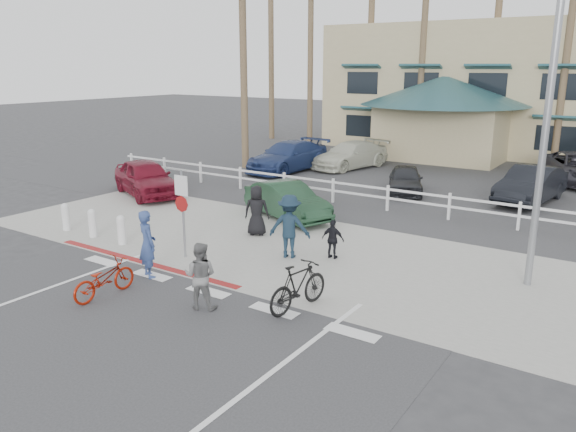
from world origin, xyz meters
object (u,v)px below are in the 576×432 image
Objects in this scene: sign_post at (183,209)px; bike_black at (298,286)px; car_red_compact at (146,178)px; bike_red at (104,279)px; car_white_sedan at (287,200)px.

bike_black is (4.71, -1.21, -0.89)m from sign_post.
car_red_compact is at bearing -18.26° from bike_black.
bike_red is 0.44× the size of car_white_sedan.
car_white_sedan is at bearing -44.75° from bike_black.
bike_black is (4.30, 1.99, 0.11)m from bike_red.
bike_red is 4.74m from bike_black.
sign_post is 0.64× the size of car_red_compact.
bike_red is 0.93× the size of bike_black.
car_white_sedan is at bearing -86.39° from bike_red.
car_red_compact is at bearing 144.50° from sign_post.
car_white_sedan reaches higher than bike_black.
car_white_sedan is 7.12m from car_red_compact.
sign_post is 5.36m from car_white_sedan.
bike_black is at bearing -153.97° from bike_red.
car_white_sedan is (0.05, 5.30, -0.79)m from sign_post.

